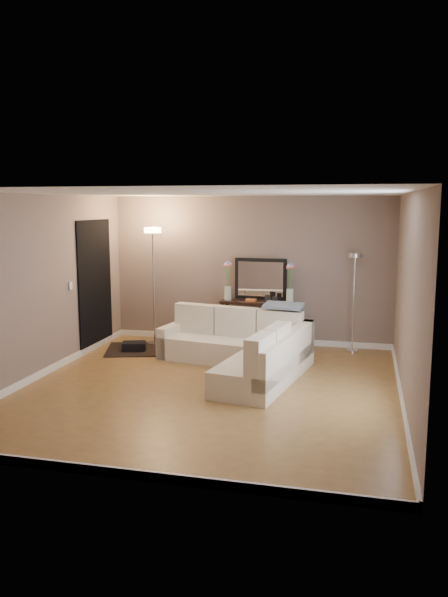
% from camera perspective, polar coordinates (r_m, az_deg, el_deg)
% --- Properties ---
extents(floor, '(5.00, 5.50, 0.01)m').
position_cam_1_polar(floor, '(7.96, -1.38, -8.78)').
color(floor, olive).
rests_on(floor, ground).
extents(ceiling, '(5.00, 5.50, 0.01)m').
position_cam_1_polar(ceiling, '(7.57, -1.46, 10.36)').
color(ceiling, white).
rests_on(ceiling, ground).
extents(wall_back, '(5.00, 0.02, 2.60)m').
position_cam_1_polar(wall_back, '(10.33, 2.59, 2.78)').
color(wall_back, '#7E6A61').
rests_on(wall_back, ground).
extents(wall_front, '(5.00, 0.02, 2.60)m').
position_cam_1_polar(wall_front, '(5.09, -9.57, -3.98)').
color(wall_front, '#7E6A61').
rests_on(wall_front, ground).
extents(wall_left, '(0.02, 5.50, 2.60)m').
position_cam_1_polar(wall_left, '(8.65, -17.68, 1.12)').
color(wall_left, '#7E6A61').
rests_on(wall_left, ground).
extents(wall_right, '(0.02, 5.50, 2.60)m').
position_cam_1_polar(wall_right, '(7.42, 17.65, -0.17)').
color(wall_right, '#7E6A61').
rests_on(wall_right, ground).
extents(baseboard_back, '(5.00, 0.03, 0.10)m').
position_cam_1_polar(baseboard_back, '(10.51, 2.51, -4.02)').
color(baseboard_back, white).
rests_on(baseboard_back, ground).
extents(baseboard_front, '(5.00, 0.03, 0.10)m').
position_cam_1_polar(baseboard_front, '(5.53, -9.11, -16.64)').
color(baseboard_front, white).
rests_on(baseboard_front, ground).
extents(baseboard_left, '(0.03, 5.50, 0.10)m').
position_cam_1_polar(baseboard_left, '(8.89, -17.15, -6.89)').
color(baseboard_left, white).
rests_on(baseboard_left, ground).
extents(baseboard_right, '(0.03, 5.50, 0.10)m').
position_cam_1_polar(baseboard_right, '(7.71, 17.00, -9.37)').
color(baseboard_right, white).
rests_on(baseboard_right, ground).
extents(doorway, '(0.02, 1.20, 2.20)m').
position_cam_1_polar(doorway, '(10.14, -12.51, 1.32)').
color(doorway, black).
rests_on(doorway, ground).
extents(switch_plate, '(0.02, 0.08, 0.12)m').
position_cam_1_polar(switch_plate, '(9.38, -14.81, 1.22)').
color(switch_plate, white).
rests_on(switch_plate, ground).
extents(sectional_sofa, '(2.47, 2.63, 0.83)m').
position_cam_1_polar(sectional_sofa, '(8.74, 2.01, -5.00)').
color(sectional_sofa, beige).
rests_on(sectional_sofa, floor).
extents(throw_blanket, '(0.64, 0.42, 0.08)m').
position_cam_1_polar(throw_blanket, '(9.03, 5.84, -0.70)').
color(throw_blanket, slate).
rests_on(throw_blanket, sectional_sofa).
extents(console_table, '(1.32, 0.42, 0.80)m').
position_cam_1_polar(console_table, '(10.13, 2.91, -2.21)').
color(console_table, black).
rests_on(console_table, floor).
extents(leaning_mirror, '(0.92, 0.09, 0.72)m').
position_cam_1_polar(leaning_mirror, '(10.15, 3.61, 1.92)').
color(leaning_mirror, black).
rests_on(leaning_mirror, console_table).
extents(table_decor, '(0.55, 0.13, 0.13)m').
position_cam_1_polar(table_decor, '(10.00, 3.31, -0.13)').
color(table_decor, '#C35A22').
rests_on(table_decor, console_table).
extents(flower_vase_left, '(0.15, 0.13, 0.69)m').
position_cam_1_polar(flower_vase_left, '(10.14, 0.36, 1.49)').
color(flower_vase_left, silver).
rests_on(flower_vase_left, console_table).
extents(flower_vase_right, '(0.15, 0.13, 0.69)m').
position_cam_1_polar(flower_vase_right, '(9.89, 6.49, 1.23)').
color(flower_vase_right, silver).
rests_on(flower_vase_right, console_table).
extents(floor_lamp_lit, '(0.36, 0.36, 2.06)m').
position_cam_1_polar(floor_lamp_lit, '(10.19, -6.94, 3.52)').
color(floor_lamp_lit, silver).
rests_on(floor_lamp_lit, floor).
extents(floor_lamp_unlit, '(0.24, 0.24, 1.67)m').
position_cam_1_polar(floor_lamp_unlit, '(9.85, 12.65, 1.54)').
color(floor_lamp_unlit, silver).
rests_on(floor_lamp_unlit, floor).
extents(charcoal_rug, '(1.58, 1.36, 0.02)m').
position_cam_1_polar(charcoal_rug, '(10.06, -7.56, -4.93)').
color(charcoal_rug, black).
rests_on(charcoal_rug, floor).
extents(black_bag, '(0.44, 0.37, 0.25)m').
position_cam_1_polar(black_bag, '(9.99, -8.82, -4.93)').
color(black_bag, black).
rests_on(black_bag, charcoal_rug).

